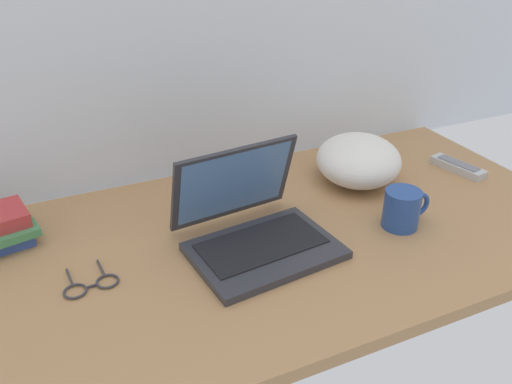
% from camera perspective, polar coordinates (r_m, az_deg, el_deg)
% --- Properties ---
extents(desk, '(1.60, 0.76, 0.03)m').
position_cam_1_polar(desk, '(1.22, 0.39, -5.48)').
color(desk, '#A87A4C').
rests_on(desk, ground).
extents(laptop, '(0.33, 0.31, 0.21)m').
position_cam_1_polar(laptop, '(1.16, -0.26, -3.75)').
color(laptop, '#2D2D33').
rests_on(laptop, desk).
extents(coffee_mug, '(0.12, 0.08, 0.09)m').
position_cam_1_polar(coffee_mug, '(1.27, 15.64, -1.71)').
color(coffee_mug, '#26478C').
rests_on(coffee_mug, desk).
extents(remote_control_near, '(0.08, 0.17, 0.02)m').
position_cam_1_polar(remote_control_near, '(1.61, 21.07, 2.57)').
color(remote_control_near, '#B7B7B7').
rests_on(remote_control_near, desk).
extents(eyeglasses, '(0.11, 0.11, 0.01)m').
position_cam_1_polar(eyeglasses, '(1.11, -17.47, -9.60)').
color(eyeglasses, '#333338').
rests_on(eyeglasses, desk).
extents(cushion, '(0.34, 0.35, 0.12)m').
position_cam_1_polar(cushion, '(1.46, 11.06, 3.46)').
color(cushion, silver).
rests_on(cushion, desk).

